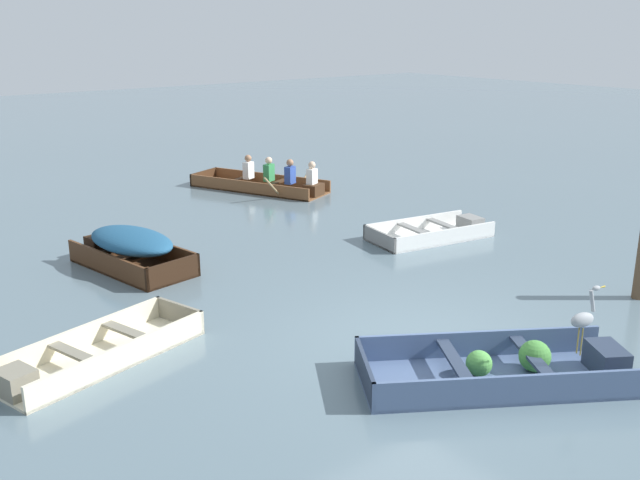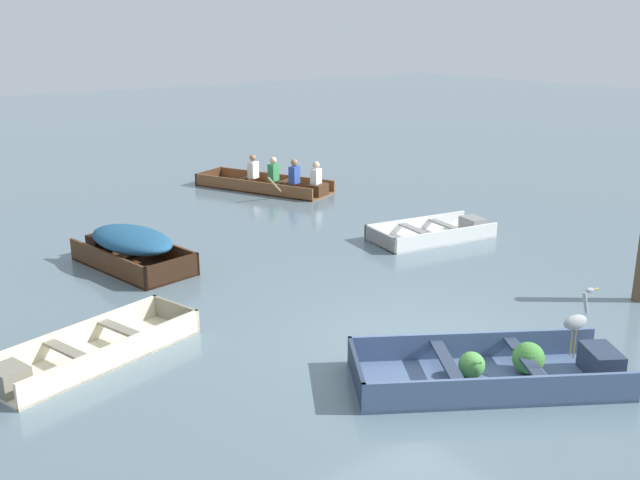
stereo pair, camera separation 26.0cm
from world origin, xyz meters
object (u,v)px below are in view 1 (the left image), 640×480
(skiff_white_near_moored, at_px, (434,232))
(skiff_dark_varnish_mid_moored, at_px, (131,246))
(skiff_cream_far_moored, at_px, (93,355))
(rowboat_wooden_brown_with_crew, at_px, (267,183))
(dinghy_slate_blue_foreground, at_px, (508,368))
(heron_on_dinghy, at_px, (583,318))

(skiff_white_near_moored, height_order, skiff_dark_varnish_mid_moored, skiff_dark_varnish_mid_moored)
(skiff_cream_far_moored, xyz_separation_m, rowboat_wooden_brown_with_crew, (7.34, 6.79, 0.09))
(rowboat_wooden_brown_with_crew, bearing_deg, dinghy_slate_blue_foreground, -108.83)
(skiff_cream_far_moored, height_order, rowboat_wooden_brown_with_crew, rowboat_wooden_brown_with_crew)
(skiff_white_near_moored, relative_size, heron_on_dinghy, 3.13)
(dinghy_slate_blue_foreground, xyz_separation_m, skiff_dark_varnish_mid_moored, (-1.85, 6.77, 0.27))
(skiff_dark_varnish_mid_moored, bearing_deg, skiff_white_near_moored, -19.97)
(skiff_cream_far_moored, distance_m, rowboat_wooden_brown_with_crew, 10.01)
(dinghy_slate_blue_foreground, relative_size, skiff_cream_far_moored, 1.18)
(skiff_cream_far_moored, bearing_deg, heron_on_dinghy, -44.36)
(skiff_dark_varnish_mid_moored, bearing_deg, heron_on_dinghy, -72.60)
(skiff_white_near_moored, height_order, rowboat_wooden_brown_with_crew, rowboat_wooden_brown_with_crew)
(dinghy_slate_blue_foreground, bearing_deg, heron_on_dinghy, -53.35)
(skiff_white_near_moored, bearing_deg, skiff_dark_varnish_mid_moored, 160.03)
(skiff_white_near_moored, xyz_separation_m, rowboat_wooden_brown_with_crew, (-0.26, 5.63, 0.10))
(skiff_white_near_moored, bearing_deg, heron_on_dinghy, -121.67)
(skiff_white_near_moored, xyz_separation_m, skiff_cream_far_moored, (-7.60, -1.17, 0.01))
(skiff_dark_varnish_mid_moored, xyz_separation_m, rowboat_wooden_brown_with_crew, (5.38, 3.58, -0.21))
(heron_on_dinghy, bearing_deg, skiff_cream_far_moored, 135.64)
(rowboat_wooden_brown_with_crew, bearing_deg, skiff_cream_far_moored, -137.22)
(skiff_white_near_moored, distance_m, heron_on_dinghy, 6.35)
(rowboat_wooden_brown_with_crew, bearing_deg, heron_on_dinghy, -105.52)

